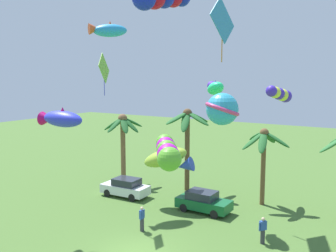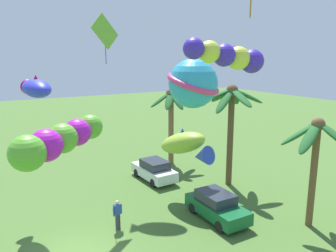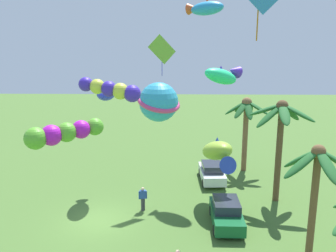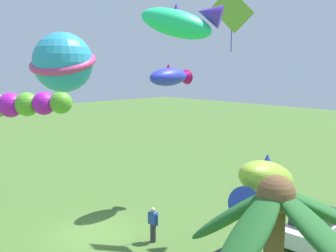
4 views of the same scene
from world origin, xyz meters
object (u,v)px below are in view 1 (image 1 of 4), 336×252
object	(u,v)px
palm_tree_0	(187,127)
spectator_1	(142,219)
kite_fish_4	(168,158)
kite_fish_5	(61,119)
kite_ball_6	(222,109)
kite_tube_7	(280,94)
kite_fish_8	(215,88)
palm_tree_1	(123,131)
palm_tree_2	(264,146)
kite_diamond_3	(104,69)
parked_car_2	(126,187)
kite_tube_9	(167,151)
kite_fish_2	(108,30)
parked_car_0	(203,202)
spectator_0	(263,230)
kite_diamond_1	(222,21)

from	to	relation	value
palm_tree_0	spectator_1	xyz separation A→B (m)	(1.80, -9.03, -4.63)
kite_fish_4	kite_fish_5	xyz separation A→B (m)	(-2.71, -7.79, 3.56)
kite_ball_6	kite_tube_7	bearing A→B (deg)	-22.42
kite_ball_6	kite_fish_8	size ratio (longest dim) A/B	1.16
kite_fish_4	kite_ball_6	size ratio (longest dim) A/B	1.52
palm_tree_1	kite_ball_6	bearing A→B (deg)	-28.00
spectator_1	palm_tree_2	bearing A→B (deg)	61.61
kite_diamond_3	palm_tree_2	bearing A→B (deg)	42.06
kite_fish_5	parked_car_2	bearing A→B (deg)	100.11
kite_ball_6	kite_tube_7	size ratio (longest dim) A/B	1.23
kite_tube_9	palm_tree_0	bearing A→B (deg)	115.07
kite_fish_8	kite_tube_9	bearing A→B (deg)	-81.00
kite_ball_6	kite_diamond_3	bearing A→B (deg)	-178.64
kite_diamond_3	palm_tree_1	bearing A→B (deg)	119.92
kite_fish_2	kite_tube_9	bearing A→B (deg)	-37.31
parked_car_2	kite_diamond_3	distance (m)	10.30
parked_car_2	kite_fish_4	world-z (taller)	kite_fish_4
parked_car_2	spectator_1	world-z (taller)	spectator_1
parked_car_0	palm_tree_1	bearing A→B (deg)	163.37
kite_fish_4	palm_tree_1	bearing A→B (deg)	155.19
kite_fish_8	parked_car_2	bearing A→B (deg)	176.77
palm_tree_2	kite_fish_2	bearing A→B (deg)	-156.54
kite_fish_2	kite_fish_4	world-z (taller)	kite_fish_2
parked_car_0	kite_diamond_3	world-z (taller)	kite_diamond_3
kite_tube_9	palm_tree_2	bearing A→B (deg)	86.59
kite_fish_2	kite_fish_8	xyz separation A→B (m)	(8.89, 0.31, -4.24)
parked_car_2	kite_fish_5	bearing A→B (deg)	-79.89
palm_tree_1	kite_fish_2	distance (m)	9.36
palm_tree_0	palm_tree_1	world-z (taller)	palm_tree_0
kite_fish_4	parked_car_0	bearing A→B (deg)	5.05
spectator_0	kite_fish_8	size ratio (longest dim) A/B	0.65
kite_diamond_3	kite_fish_5	bearing A→B (deg)	-89.44
parked_car_0	kite_tube_9	xyz separation A→B (m)	(2.35, -8.69, 5.42)
spectator_1	kite_tube_9	size ratio (longest dim) A/B	0.46
kite_fish_2	kite_fish_8	distance (m)	9.86
parked_car_0	kite_fish_2	size ratio (longest dim) A/B	1.27
palm_tree_0	kite_fish_2	distance (m)	10.09
kite_fish_8	palm_tree_1	bearing A→B (deg)	161.84
kite_diamond_3	kite_fish_4	bearing A→B (deg)	54.00
kite_diamond_1	kite_tube_7	bearing A→B (deg)	-47.38
kite_tube_7	spectator_1	bearing A→B (deg)	178.74
spectator_0	parked_car_0	bearing A→B (deg)	151.36
palm_tree_2	kite_tube_9	bearing A→B (deg)	-93.41
kite_diamond_3	kite_fish_8	world-z (taller)	kite_diamond_3
parked_car_2	spectator_1	size ratio (longest dim) A/B	2.50
kite_fish_5	kite_diamond_3	bearing A→B (deg)	90.56
palm_tree_0	kite_diamond_3	distance (m)	9.47
palm_tree_1	kite_tube_9	distance (m)	16.62
parked_car_0	kite_fish_5	world-z (taller)	kite_fish_5
kite_fish_4	spectator_1	bearing A→B (deg)	-77.34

